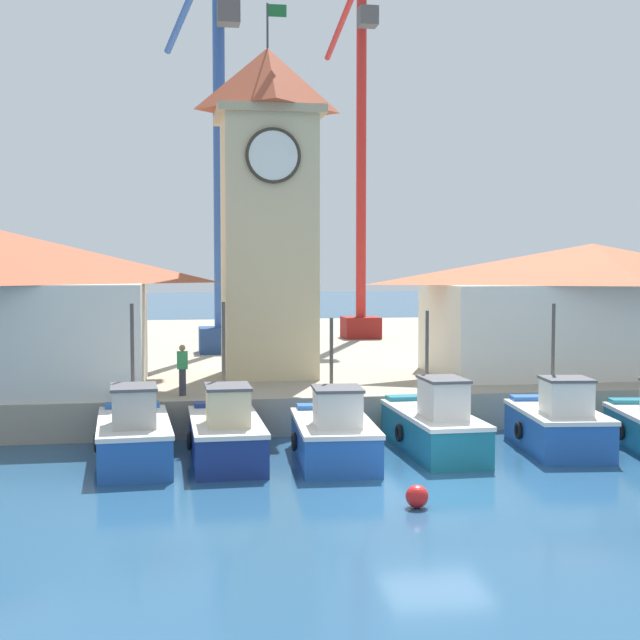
# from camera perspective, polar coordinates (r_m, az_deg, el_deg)

# --- Properties ---
(ground_plane) EXTENTS (300.00, 300.00, 0.00)m
(ground_plane) POSITION_cam_1_polar(r_m,az_deg,el_deg) (21.77, 7.45, -10.69)
(ground_plane) COLOR navy
(quay_wharf) EXTENTS (120.00, 40.00, 1.20)m
(quay_wharf) POSITION_cam_1_polar(r_m,az_deg,el_deg) (47.81, -1.93, -2.12)
(quay_wharf) COLOR #9E937F
(quay_wharf) RESTS_ON ground
(fishing_boat_far_left) EXTENTS (2.19, 5.12, 4.28)m
(fishing_boat_far_left) POSITION_cam_1_polar(r_m,az_deg,el_deg) (24.67, -11.84, -7.24)
(fishing_boat_far_left) COLOR #2356A8
(fishing_boat_far_left) RESTS_ON ground
(fishing_boat_left_outer) EXTENTS (2.03, 5.02, 4.31)m
(fishing_boat_left_outer) POSITION_cam_1_polar(r_m,az_deg,el_deg) (24.61, -6.04, -7.25)
(fishing_boat_left_outer) COLOR navy
(fishing_boat_left_outer) RESTS_ON ground
(fishing_boat_left_inner) EXTENTS (2.29, 4.67, 3.88)m
(fishing_boat_left_inner) POSITION_cam_1_polar(r_m,az_deg,el_deg) (24.39, 0.90, -7.36)
(fishing_boat_left_inner) COLOR #2356A8
(fishing_boat_left_inner) RESTS_ON ground
(fishing_boat_mid_left) EXTENTS (1.95, 5.25, 4.01)m
(fishing_boat_mid_left) POSITION_cam_1_polar(r_m,az_deg,el_deg) (25.74, 7.30, -6.74)
(fishing_boat_mid_left) COLOR #196B7F
(fishing_boat_mid_left) RESTS_ON ground
(fishing_boat_center) EXTENTS (2.53, 4.40, 4.21)m
(fishing_boat_center) POSITION_cam_1_polar(r_m,az_deg,el_deg) (26.68, 14.99, -6.46)
(fishing_boat_center) COLOR #2356A8
(fishing_boat_center) RESTS_ON ground
(clock_tower) EXTENTS (3.83, 3.83, 13.64)m
(clock_tower) POSITION_cam_1_polar(r_m,az_deg,el_deg) (33.12, -3.34, 7.36)
(clock_tower) COLOR beige
(clock_tower) RESTS_ON quay_wharf
(warehouse_right) EXTENTS (12.52, 5.76, 4.94)m
(warehouse_right) POSITION_cam_1_polar(r_m,az_deg,el_deg) (35.47, 16.97, 0.80)
(warehouse_right) COLOR silver
(warehouse_right) RESTS_ON quay_wharf
(port_crane_near) EXTENTS (3.55, 9.08, 19.41)m
(port_crane_near) POSITION_cam_1_polar(r_m,az_deg,el_deg) (42.25, -6.56, 7.76)
(port_crane_near) COLOR navy
(port_crane_near) RESTS_ON quay_wharf
(port_crane_far) EXTENTS (2.00, 10.79, 20.38)m
(port_crane_far) POSITION_cam_1_polar(r_m,az_deg,el_deg) (50.40, 2.56, 8.28)
(port_crane_far) COLOR maroon
(port_crane_far) RESTS_ON quay_wharf
(mooring_buoy) EXTENTS (0.51, 0.51, 0.51)m
(mooring_buoy) POSITION_cam_1_polar(r_m,az_deg,el_deg) (20.08, 6.23, -11.16)
(mooring_buoy) COLOR red
(mooring_buoy) RESTS_ON ground
(dock_worker_near_tower) EXTENTS (0.34, 0.22, 1.62)m
(dock_worker_near_tower) POSITION_cam_1_polar(r_m,az_deg,el_deg) (28.54, -8.80, -3.12)
(dock_worker_near_tower) COLOR #33333D
(dock_worker_near_tower) RESTS_ON quay_wharf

